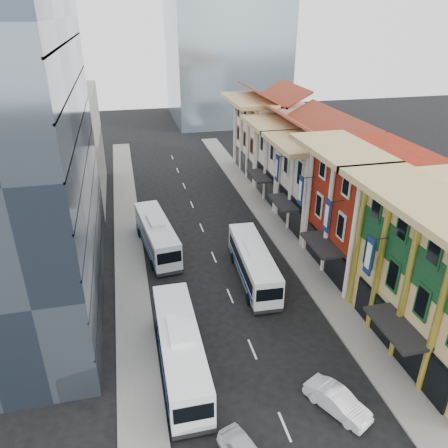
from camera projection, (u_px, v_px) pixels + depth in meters
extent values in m
plane|color=black|center=(291.00, 441.00, 25.87)|extent=(200.00, 200.00, 0.00)
cube|color=slate|center=(291.00, 247.00, 46.80)|extent=(3.00, 90.00, 0.15)
cube|color=slate|center=(130.00, 266.00, 43.33)|extent=(3.00, 90.00, 0.15)
cube|color=maroon|center=(370.00, 211.00, 40.94)|extent=(8.00, 10.00, 12.00)
cube|color=silver|center=(325.00, 186.00, 49.69)|extent=(8.00, 9.00, 10.00)
cube|color=silver|center=(296.00, 162.00, 57.55)|extent=(8.00, 9.00, 10.00)
cube|color=silver|center=(271.00, 138.00, 66.51)|extent=(8.00, 12.00, 11.00)
cube|color=gray|center=(60.00, 148.00, 56.24)|extent=(10.00, 18.00, 14.00)
imported|color=white|center=(337.00, 401.00, 27.58)|extent=(3.44, 4.62, 1.46)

